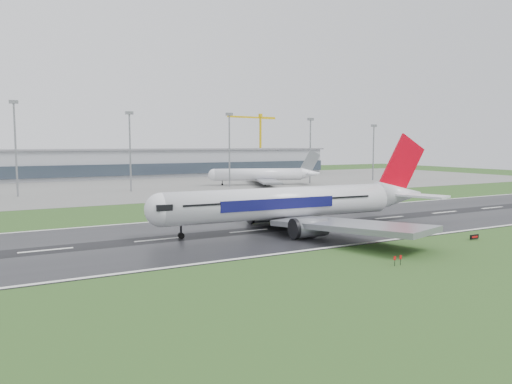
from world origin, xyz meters
TOP-DOWN VIEW (x-y plane):
  - ground at (0.00, 0.00)m, footprint 520.00×520.00m
  - runway at (0.00, 0.00)m, footprint 400.00×45.00m
  - apron at (0.00, 125.00)m, footprint 400.00×130.00m
  - terminal at (0.00, 185.00)m, footprint 240.00×36.00m
  - main_airliner at (-8.86, -3.03)m, footprint 71.62×68.61m
  - parked_airliner at (41.00, 101.92)m, footprint 65.51×63.41m
  - tower_crane at (94.49, 200.00)m, footprint 38.98×8.06m
  - runway_sign at (14.08, -29.24)m, footprint 2.31×0.38m
  - floodmast_1 at (-59.14, 100.00)m, footprint 0.64×0.64m
  - floodmast_2 at (-19.20, 100.00)m, footprint 0.64×0.64m
  - floodmast_3 at (23.42, 100.00)m, footprint 0.64×0.64m
  - floodmast_4 at (65.47, 100.00)m, footprint 0.64×0.64m
  - floodmast_5 at (104.33, 100.00)m, footprint 0.64×0.64m

SIDE VIEW (x-z plane):
  - ground at x=0.00m, z-range 0.00..0.00m
  - apron at x=0.00m, z-range 0.00..0.08m
  - runway at x=0.00m, z-range 0.00..0.10m
  - runway_sign at x=14.08m, z-range 0.00..1.04m
  - terminal at x=0.00m, z-range 0.00..15.00m
  - parked_airliner at x=41.00m, z-range 0.08..15.30m
  - main_airliner at x=-8.86m, z-range 0.10..20.07m
  - floodmast_5 at x=104.33m, z-range 0.00..27.09m
  - floodmast_4 at x=65.47m, z-range 0.00..29.41m
  - floodmast_2 at x=-19.20m, z-range 0.00..29.81m
  - floodmast_3 at x=23.42m, z-range 0.00..30.54m
  - floodmast_1 at x=-59.14m, z-range 0.00..32.41m
  - tower_crane at x=94.49m, z-range 0.00..39.06m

